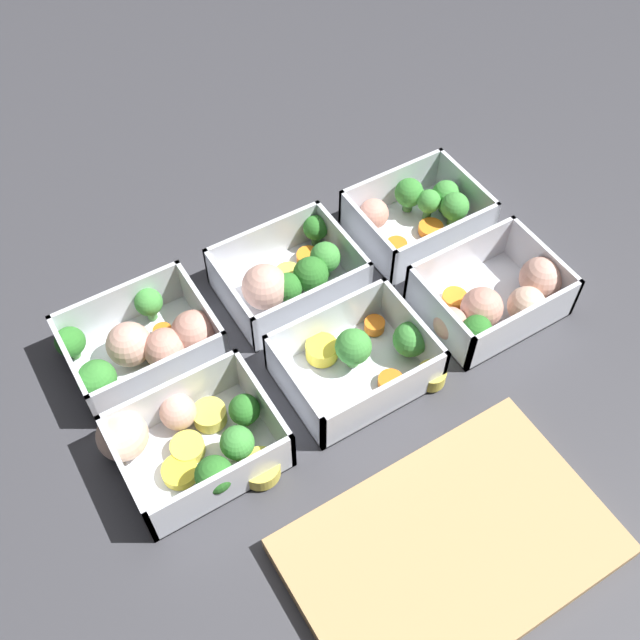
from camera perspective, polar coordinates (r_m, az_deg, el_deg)
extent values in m
plane|color=#38383D|center=(0.81, 0.00, -0.83)|extent=(4.00, 4.00, 0.00)
cube|color=silver|center=(0.92, 7.26, 6.80)|extent=(0.15, 0.11, 0.00)
cube|color=silver|center=(0.93, 5.43, 10.02)|extent=(0.15, 0.01, 0.06)
cube|color=silver|center=(0.87, 9.55, 5.73)|extent=(0.15, 0.01, 0.06)
cube|color=silver|center=(0.93, 11.01, 9.47)|extent=(0.01, 0.11, 0.06)
cube|color=silver|center=(0.87, 3.60, 6.27)|extent=(0.01, 0.11, 0.06)
cylinder|color=#DBC647|center=(0.89, 9.75, 5.82)|extent=(0.04, 0.04, 0.01)
cylinder|color=#519448|center=(0.92, 10.05, 7.59)|extent=(0.01, 0.01, 0.02)
sphere|color=#42933D|center=(0.91, 10.24, 8.52)|extent=(0.03, 0.03, 0.03)
sphere|color=tan|center=(0.90, 4.12, 8.08)|extent=(0.04, 0.04, 0.04)
cylinder|color=#49883F|center=(0.93, 6.69, 8.71)|extent=(0.01, 0.01, 0.01)
sphere|color=#388433|center=(0.92, 6.81, 9.62)|extent=(0.04, 0.04, 0.04)
cylinder|color=#519448|center=(0.92, 8.16, 8.10)|extent=(0.01, 0.01, 0.02)
sphere|color=#42933D|center=(0.91, 8.30, 8.95)|extent=(0.03, 0.03, 0.03)
cylinder|color=#519448|center=(0.94, 9.41, 8.57)|extent=(0.01, 0.01, 0.01)
sphere|color=#42933D|center=(0.93, 9.57, 9.41)|extent=(0.03, 0.03, 0.03)
cylinder|color=orange|center=(0.89, 5.85, 5.64)|extent=(0.03, 0.03, 0.01)
cylinder|color=orange|center=(0.88, 7.88, 4.99)|extent=(0.03, 0.03, 0.01)
cylinder|color=orange|center=(0.91, 8.44, 6.89)|extent=(0.04, 0.04, 0.01)
cylinder|color=orange|center=(0.87, 5.56, 4.36)|extent=(0.03, 0.03, 0.01)
cube|color=silver|center=(0.85, -2.38, 2.40)|extent=(0.15, 0.11, 0.00)
cube|color=silver|center=(0.86, -4.26, 5.90)|extent=(0.15, 0.01, 0.06)
cube|color=silver|center=(0.80, -0.48, 1.00)|extent=(0.15, 0.01, 0.06)
cube|color=silver|center=(0.85, 1.73, 5.43)|extent=(0.01, 0.11, 0.06)
cube|color=silver|center=(0.81, -6.82, 1.53)|extent=(0.01, 0.11, 0.06)
cylinder|color=#407A37|center=(0.83, -2.42, 1.74)|extent=(0.01, 0.01, 0.01)
sphere|color=#2D7228|center=(0.82, -2.46, 2.53)|extent=(0.03, 0.03, 0.03)
cylinder|color=#407A37|center=(0.89, -0.32, 6.20)|extent=(0.01, 0.01, 0.02)
sphere|color=#2D7228|center=(0.87, -0.33, 7.05)|extent=(0.03, 0.03, 0.03)
sphere|color=#D19E8C|center=(0.82, -4.23, 2.55)|extent=(0.07, 0.07, 0.05)
cylinder|color=#519448|center=(0.85, 0.40, 3.85)|extent=(0.01, 0.01, 0.02)
sphere|color=#42933D|center=(0.84, 0.40, 4.81)|extent=(0.03, 0.03, 0.03)
cylinder|color=#DBC647|center=(0.85, -2.45, 3.45)|extent=(0.04, 0.04, 0.01)
cylinder|color=orange|center=(0.87, -0.89, 4.80)|extent=(0.04, 0.04, 0.01)
cylinder|color=#407A37|center=(0.84, -0.69, 2.58)|extent=(0.01, 0.01, 0.01)
sphere|color=#2D7228|center=(0.82, -0.71, 3.51)|extent=(0.04, 0.04, 0.04)
cube|color=silver|center=(0.81, -13.18, -2.63)|extent=(0.15, 0.11, 0.00)
cube|color=silver|center=(0.83, -14.98, 1.08)|extent=(0.15, 0.01, 0.06)
cube|color=silver|center=(0.76, -11.93, -4.44)|extent=(0.15, 0.01, 0.06)
cube|color=silver|center=(0.80, -8.92, 0.56)|extent=(0.01, 0.11, 0.06)
cube|color=silver|center=(0.79, -18.21, -3.72)|extent=(0.01, 0.11, 0.06)
cylinder|color=yellow|center=(0.78, -11.59, -4.42)|extent=(0.05, 0.05, 0.01)
cylinder|color=#49883F|center=(0.79, -16.27, -5.14)|extent=(0.01, 0.01, 0.01)
sphere|color=#388433|center=(0.77, -16.62, -4.30)|extent=(0.04, 0.04, 0.04)
sphere|color=tan|center=(0.79, -9.59, -0.94)|extent=(0.06, 0.06, 0.05)
cylinder|color=orange|center=(0.81, -11.85, -1.03)|extent=(0.03, 0.03, 0.02)
cylinder|color=#519448|center=(0.83, -12.70, 0.53)|extent=(0.01, 0.01, 0.01)
sphere|color=#42933D|center=(0.82, -12.93, 1.33)|extent=(0.03, 0.03, 0.03)
sphere|color=tan|center=(0.78, -11.71, -2.17)|extent=(0.06, 0.06, 0.04)
sphere|color=#D19E8C|center=(0.79, -14.34, -1.80)|extent=(0.06, 0.06, 0.05)
cylinder|color=#407A37|center=(0.83, -18.19, -2.30)|extent=(0.01, 0.01, 0.01)
sphere|color=#2D7228|center=(0.81, -18.51, -1.58)|extent=(0.03, 0.03, 0.03)
cube|color=silver|center=(0.85, 12.56, 1.09)|extent=(0.15, 0.11, 0.00)
cube|color=silver|center=(0.86, 10.59, 4.62)|extent=(0.15, 0.01, 0.06)
cube|color=silver|center=(0.81, 15.28, -0.39)|extent=(0.15, 0.01, 0.06)
cube|color=silver|center=(0.87, 16.46, 4.03)|extent=(0.01, 0.11, 0.06)
cube|color=silver|center=(0.80, 8.97, 0.16)|extent=(0.01, 0.11, 0.06)
cylinder|color=#407A37|center=(0.81, 11.63, -1.59)|extent=(0.01, 0.01, 0.02)
sphere|color=#2D7228|center=(0.79, 11.87, -0.73)|extent=(0.03, 0.03, 0.03)
cylinder|color=orange|center=(0.84, 10.21, 1.63)|extent=(0.03, 0.03, 0.01)
sphere|color=tan|center=(0.80, 9.90, -0.27)|extent=(0.05, 0.05, 0.04)
sphere|color=beige|center=(0.83, 15.46, 1.09)|extent=(0.05, 0.05, 0.04)
sphere|color=#D19E8C|center=(0.86, 16.49, 3.09)|extent=(0.06, 0.06, 0.05)
sphere|color=tan|center=(0.82, 12.23, 0.92)|extent=(0.05, 0.05, 0.05)
cube|color=silver|center=(0.78, 2.60, -4.17)|extent=(0.15, 0.11, 0.00)
cube|color=silver|center=(0.78, 0.49, -0.28)|extent=(0.15, 0.01, 0.06)
cube|color=silver|center=(0.74, 5.00, -6.13)|extent=(0.15, 0.01, 0.06)
cube|color=silver|center=(0.78, 7.04, -0.84)|extent=(0.01, 0.11, 0.06)
cube|color=silver|center=(0.74, -2.00, -5.49)|extent=(0.01, 0.11, 0.06)
cylinder|color=#519448|center=(0.79, 6.78, -2.26)|extent=(0.01, 0.01, 0.01)
sphere|color=#42933D|center=(0.78, 6.92, -1.46)|extent=(0.04, 0.04, 0.04)
cylinder|color=yellow|center=(0.78, 0.14, -2.31)|extent=(0.04, 0.04, 0.02)
cylinder|color=#519448|center=(0.78, 2.50, -2.96)|extent=(0.01, 0.01, 0.02)
sphere|color=#42933D|center=(0.76, 2.56, -2.04)|extent=(0.04, 0.04, 0.04)
cylinder|color=#DBC647|center=(0.77, 8.48, -4.22)|extent=(0.04, 0.04, 0.02)
cylinder|color=orange|center=(0.77, 5.41, -4.68)|extent=(0.04, 0.04, 0.01)
cylinder|color=orange|center=(0.81, 4.17, -0.41)|extent=(0.03, 0.03, 0.01)
cube|color=silver|center=(0.74, -9.05, -10.05)|extent=(0.15, 0.11, 0.00)
cube|color=silver|center=(0.75, -11.13, -5.89)|extent=(0.15, 0.01, 0.06)
cube|color=silver|center=(0.70, -7.32, -12.57)|extent=(0.15, 0.01, 0.06)
cube|color=silver|center=(0.73, -4.28, -6.64)|extent=(0.01, 0.11, 0.06)
cube|color=silver|center=(0.72, -14.53, -11.57)|extent=(0.01, 0.11, 0.06)
cylinder|color=#407A37|center=(0.71, -7.86, -12.36)|extent=(0.01, 0.01, 0.02)
sphere|color=#2D7228|center=(0.69, -8.07, -11.60)|extent=(0.04, 0.04, 0.04)
cylinder|color=#DBC647|center=(0.75, -8.40, -7.18)|extent=(0.04, 0.04, 0.02)
cylinder|color=yellow|center=(0.73, -10.62, -11.28)|extent=(0.05, 0.05, 0.01)
cylinder|color=#407A37|center=(0.75, -5.67, -7.49)|extent=(0.01, 0.01, 0.01)
sphere|color=#2D7228|center=(0.73, -5.78, -6.80)|extent=(0.03, 0.03, 0.03)
sphere|color=beige|center=(0.74, -14.83, -8.50)|extent=(0.06, 0.06, 0.05)
sphere|color=#D19E8C|center=(0.75, -10.77, -6.91)|extent=(0.05, 0.05, 0.04)
cylinder|color=#DBC647|center=(0.72, -4.57, -11.21)|extent=(0.05, 0.05, 0.02)
cylinder|color=#519448|center=(0.73, -6.19, -10.03)|extent=(0.01, 0.01, 0.02)
sphere|color=#42933D|center=(0.71, -6.33, -9.28)|extent=(0.03, 0.03, 0.03)
cylinder|color=#DBC647|center=(0.74, -10.05, -9.57)|extent=(0.05, 0.05, 0.01)
cube|color=tan|center=(0.70, 9.90, -16.75)|extent=(0.28, 0.18, 0.02)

